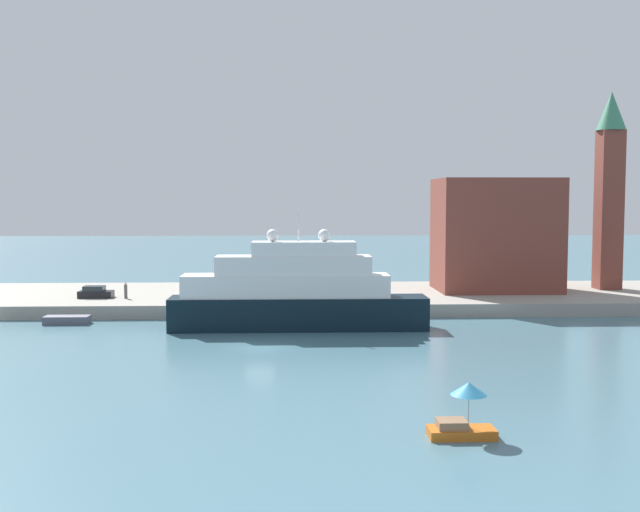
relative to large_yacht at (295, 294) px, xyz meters
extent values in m
plane|color=slate|center=(-3.04, -9.43, -3.47)|extent=(400.00, 400.00, 0.00)
cube|color=gray|center=(-3.04, 17.91, -2.74)|extent=(110.00, 22.68, 1.44)
cube|color=black|center=(0.37, 0.00, -1.87)|extent=(25.04, 4.21, 3.19)
cube|color=white|center=(-0.89, 0.00, 0.82)|extent=(20.04, 3.87, 2.19)
cube|color=white|center=(-0.13, 0.00, 2.82)|extent=(15.03, 3.53, 1.82)
cube|color=white|center=(0.87, 0.00, 4.43)|extent=(10.02, 3.20, 1.39)
cylinder|color=silver|center=(0.37, 0.00, 6.45)|extent=(0.16, 0.16, 2.66)
sphere|color=white|center=(2.87, 0.00, 5.72)|extent=(1.20, 1.20, 1.20)
sphere|color=white|center=(-2.14, 0.00, 5.72)|extent=(1.20, 1.20, 1.20)
cube|color=#C66019|center=(8.73, -34.34, -3.21)|extent=(3.56, 1.66, 0.51)
cube|color=#8C6647|center=(8.20, -34.34, -2.73)|extent=(1.56, 1.33, 0.45)
cylinder|color=#B2B2B2|center=(9.09, -34.34, -2.06)|extent=(0.06, 0.06, 1.80)
cone|color=teal|center=(9.09, -34.34, -0.82)|extent=(1.94, 1.94, 0.68)
cube|color=#595966|center=(-23.19, 3.98, -3.05)|extent=(4.48, 1.84, 0.82)
cube|color=brown|center=(24.79, 19.03, 4.85)|extent=(14.43, 10.08, 13.75)
cube|color=brown|center=(39.20, 19.89, 7.83)|extent=(2.80, 2.80, 19.71)
cone|color=#387A5B|center=(39.20, 19.89, 20.06)|extent=(3.64, 3.64, 4.75)
cube|color=black|center=(-22.65, 13.58, -1.62)|extent=(3.80, 1.86, 0.80)
cube|color=#262D33|center=(-22.84, 13.58, -0.94)|extent=(2.28, 1.67, 0.57)
cylinder|color=#4C4C4C|center=(-19.09, 12.73, -1.23)|extent=(0.36, 0.36, 1.58)
sphere|color=tan|center=(-19.09, 12.73, -0.32)|extent=(0.24, 0.24, 0.24)
cylinder|color=black|center=(0.35, 7.39, -1.59)|extent=(0.36, 0.36, 0.87)
camera|label=1|loc=(-0.33, -74.01, 9.26)|focal=42.96mm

